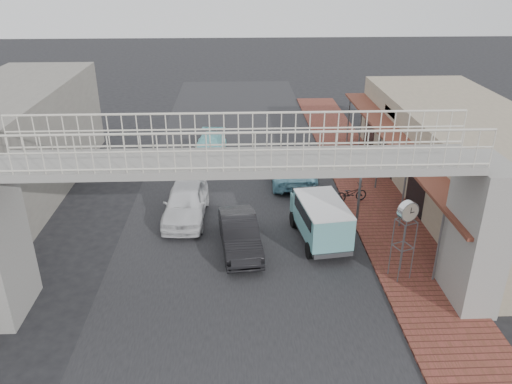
{
  "coord_description": "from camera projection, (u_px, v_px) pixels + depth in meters",
  "views": [
    {
      "loc": [
        -0.06,
        -17.64,
        10.5
      ],
      "look_at": [
        0.71,
        1.05,
        1.8
      ],
      "focal_mm": 35.0,
      "sensor_mm": 36.0,
      "label": 1
    }
  ],
  "objects": [
    {
      "name": "angkot_far",
      "position": [
        209.0,
        147.0,
        29.16
      ],
      "size": [
        2.12,
        4.31,
        1.21
      ],
      "primitive_type": "imported",
      "rotation": [
        0.0,
        0.0,
        -0.11
      ],
      "color": "#7ED7DB",
      "rests_on": "ground"
    },
    {
      "name": "white_hatchback",
      "position": [
        186.0,
        202.0,
        22.13
      ],
      "size": [
        1.98,
        4.55,
        1.53
      ],
      "primitive_type": "imported",
      "rotation": [
        0.0,
        0.0,
        -0.04
      ],
      "color": "white",
      "rests_on": "ground"
    },
    {
      "name": "angkot_van",
      "position": [
        321.0,
        216.0,
        20.08
      ],
      "size": [
        2.15,
        3.93,
        1.84
      ],
      "rotation": [
        0.0,
        0.0,
        0.13
      ],
      "color": "black",
      "rests_on": "ground"
    },
    {
      "name": "sidewalk",
      "position": [
        378.0,
        206.0,
        23.35
      ],
      "size": [
        3.0,
        40.0,
        0.1
      ],
      "primitive_type": "cube",
      "color": "brown",
      "rests_on": "ground"
    },
    {
      "name": "street_clock",
      "position": [
        407.0,
        215.0,
        17.05
      ],
      "size": [
        0.78,
        0.74,
        3.02
      ],
      "rotation": [
        0.0,
        0.0,
        0.37
      ],
      "color": "#59595B",
      "rests_on": "sidewalk"
    },
    {
      "name": "footbridge",
      "position": [
        240.0,
        221.0,
        15.45
      ],
      "size": [
        16.4,
        2.4,
        6.34
      ],
      "color": "gray",
      "rests_on": "ground"
    },
    {
      "name": "arrow_sign",
      "position": [
        382.0,
        161.0,
        20.92
      ],
      "size": [
        1.98,
        1.26,
        3.4
      ],
      "rotation": [
        0.0,
        0.0,
        0.04
      ],
      "color": "#59595B",
      "rests_on": "sidewalk"
    },
    {
      "name": "shophouse_row",
      "position": [
        470.0,
        158.0,
        23.6
      ],
      "size": [
        7.2,
        18.0,
        4.0
      ],
      "color": "gray",
      "rests_on": "ground"
    },
    {
      "name": "road_strip",
      "position": [
        240.0,
        243.0,
        20.41
      ],
      "size": [
        10.0,
        60.0,
        0.01
      ],
      "primitive_type": "cube",
      "color": "black",
      "rests_on": "ground"
    },
    {
      "name": "angkot_curb",
      "position": [
        291.0,
        168.0,
        26.04
      ],
      "size": [
        2.33,
        4.82,
        1.32
      ],
      "primitive_type": "imported",
      "rotation": [
        0.0,
        0.0,
        3.17
      ],
      "color": "#76B7CC",
      "rests_on": "ground"
    },
    {
      "name": "motorcycle_near",
      "position": [
        351.0,
        193.0,
        23.53
      ],
      "size": [
        1.68,
        0.9,
        0.84
      ],
      "primitive_type": "imported",
      "rotation": [
        0.0,
        0.0,
        1.8
      ],
      "color": "black",
      "rests_on": "sidewalk"
    },
    {
      "name": "dark_sedan",
      "position": [
        240.0,
        234.0,
        19.73
      ],
      "size": [
        1.84,
        4.18,
        1.33
      ],
      "primitive_type": "imported",
      "rotation": [
        0.0,
        0.0,
        0.11
      ],
      "color": "black",
      "rests_on": "ground"
    },
    {
      "name": "building_far_left",
      "position": [
        13.0,
        141.0,
        24.39
      ],
      "size": [
        5.0,
        14.0,
        5.0
      ],
      "primitive_type": "cube",
      "color": "gray",
      "rests_on": "ground"
    },
    {
      "name": "motorcycle_far",
      "position": [
        368.0,
        157.0,
        27.85
      ],
      "size": [
        1.49,
        0.48,
        0.88
      ],
      "primitive_type": "imported",
      "rotation": [
        0.0,
        0.0,
        1.53
      ],
      "color": "black",
      "rests_on": "sidewalk"
    },
    {
      "name": "ground",
      "position": [
        240.0,
        243.0,
        20.41
      ],
      "size": [
        120.0,
        120.0,
        0.0
      ],
      "primitive_type": "plane",
      "color": "black",
      "rests_on": "ground"
    }
  ]
}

